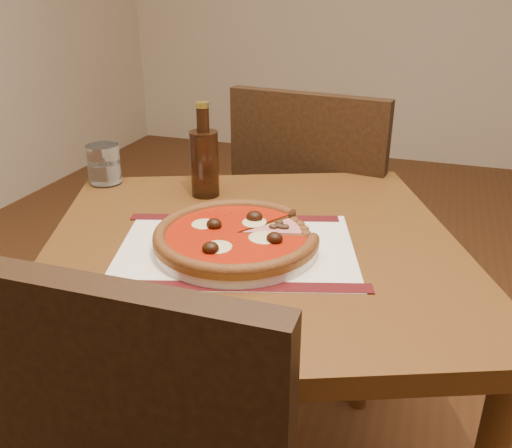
{
  "coord_description": "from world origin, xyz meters",
  "views": [
    {
      "loc": [
        -0.15,
        -1.02,
        1.22
      ],
      "look_at": [
        -0.46,
        -0.1,
        0.78
      ],
      "focal_mm": 38.0,
      "sensor_mm": 36.0,
      "label": 1
    }
  ],
  "objects": [
    {
      "name": "water_glass",
      "position": [
        -0.92,
        0.08,
        0.8
      ],
      "size": [
        0.09,
        0.09,
        0.1
      ],
      "primitive_type": "cylinder",
      "rotation": [
        0.0,
        0.0,
        -0.15
      ],
      "color": "white",
      "rests_on": "table"
    },
    {
      "name": "plate",
      "position": [
        -0.48,
        -0.16,
        0.76
      ],
      "size": [
        0.31,
        0.31,
        0.02
      ],
      "primitive_type": "cylinder",
      "color": "white",
      "rests_on": "placemat"
    },
    {
      "name": "bottle",
      "position": [
        -0.65,
        0.08,
        0.84
      ],
      "size": [
        0.07,
        0.07,
        0.22
      ],
      "color": "#341A0D",
      "rests_on": "table"
    },
    {
      "name": "table",
      "position": [
        -0.46,
        -0.12,
        0.65
      ],
      "size": [
        1.04,
        1.04,
        0.75
      ],
      "rotation": [
        0.0,
        0.0,
        0.39
      ],
      "color": "brown",
      "rests_on": "ground"
    },
    {
      "name": "ham_slice",
      "position": [
        -0.41,
        -0.1,
        0.78
      ],
      "size": [
        0.12,
        0.11,
        0.02
      ],
      "rotation": [
        0.0,
        0.0,
        0.6
      ],
      "color": "brown",
      "rests_on": "plate"
    },
    {
      "name": "chair_far",
      "position": [
        -0.47,
        0.5,
        0.54
      ],
      "size": [
        0.5,
        0.5,
        0.95
      ],
      "rotation": [
        0.0,
        0.0,
        3.01
      ],
      "color": "black",
      "rests_on": "ground"
    },
    {
      "name": "pizza",
      "position": [
        -0.48,
        -0.16,
        0.78
      ],
      "size": [
        0.31,
        0.31,
        0.04
      ],
      "color": "brown",
      "rests_on": "plate"
    },
    {
      "name": "placemat",
      "position": [
        -0.48,
        -0.16,
        0.75
      ],
      "size": [
        0.52,
        0.43,
        0.0
      ],
      "primitive_type": "cube",
      "rotation": [
        0.0,
        0.0,
        0.3
      ],
      "color": "silver",
      "rests_on": "table"
    }
  ]
}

